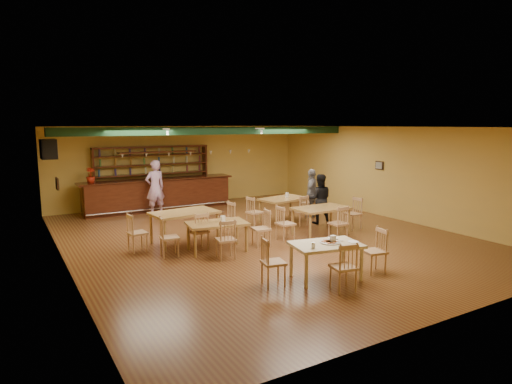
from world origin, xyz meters
TOP-DOWN VIEW (x-y plane):
  - floor at (0.00, 0.00)m, footprint 12.00×12.00m
  - ceiling_beam at (0.00, 2.80)m, footprint 10.00×0.30m
  - track_rail_left at (-1.80, 3.40)m, footprint 0.05×2.50m
  - track_rail_right at (1.40, 3.40)m, footprint 0.05×2.50m
  - ac_unit at (-4.80, 4.20)m, footprint 0.34×0.70m
  - picture_left at (-4.97, 1.00)m, footprint 0.04×0.34m
  - picture_right at (4.97, 0.50)m, footprint 0.04×0.34m
  - bar_counter at (-1.22, 5.15)m, footprint 5.51×0.85m
  - back_bar_hutch at (-1.22, 5.78)m, footprint 4.26×0.40m
  - poinsettia at (-3.52, 5.15)m, footprint 0.38×0.38m
  - dining_table_a at (-2.05, 0.44)m, footprint 1.75×1.16m
  - dining_table_b at (1.61, 1.27)m, footprint 1.66×1.17m
  - dining_table_c at (-1.64, -0.67)m, footprint 1.54×1.06m
  - dining_table_d at (1.59, -0.65)m, footprint 1.57×0.96m
  - near_table at (-0.59, -3.54)m, footprint 1.50×1.12m
  - pizza_tray at (-0.50, -3.54)m, footprint 0.44×0.44m
  - parmesan_shaker at (-1.03, -3.68)m, footprint 0.09×0.09m
  - napkin_stack at (-0.25, -3.34)m, footprint 0.25×0.23m
  - pizza_server at (-0.35, -3.49)m, footprint 0.30×0.28m
  - side_plate at (-0.06, -3.73)m, footprint 0.26×0.26m
  - patron_bar at (-1.59, 4.33)m, footprint 0.75×0.56m
  - patron_right_a at (2.41, 0.47)m, footprint 0.95×0.91m
  - patron_right_b at (2.79, 1.35)m, footprint 0.97×0.93m

SIDE VIEW (x-z plane):
  - floor at x=0.00m, z-range 0.00..0.00m
  - dining_table_c at x=-1.64m, z-range 0.00..0.72m
  - near_table at x=-0.59m, z-range 0.00..0.73m
  - dining_table_b at x=1.61m, z-range 0.00..0.76m
  - dining_table_d at x=1.59m, z-range 0.00..0.77m
  - dining_table_a at x=-2.05m, z-range 0.00..0.83m
  - bar_counter at x=-1.22m, z-range 0.00..1.13m
  - side_plate at x=-0.06m, z-range 0.73..0.74m
  - pizza_tray at x=-0.50m, z-range 0.73..0.74m
  - napkin_stack at x=-0.25m, z-range 0.73..0.76m
  - pizza_server at x=-0.35m, z-range 0.74..0.75m
  - patron_right_a at x=2.41m, z-range 0.00..1.55m
  - parmesan_shaker at x=-1.03m, z-range 0.73..0.84m
  - patron_right_b at x=2.79m, z-range 0.00..1.61m
  - patron_bar at x=-1.59m, z-range 0.00..1.88m
  - back_bar_hutch at x=-1.22m, z-range 0.00..2.28m
  - poinsettia at x=-3.52m, z-range 1.13..1.66m
  - picture_left at x=-4.97m, z-range 1.56..1.84m
  - picture_right at x=4.97m, z-range 1.56..1.84m
  - ac_unit at x=-4.80m, z-range 2.11..2.59m
  - ceiling_beam at x=0.00m, z-range 2.75..3.00m
  - track_rail_left at x=-1.80m, z-range 2.92..2.96m
  - track_rail_right at x=1.40m, z-range 2.92..2.96m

